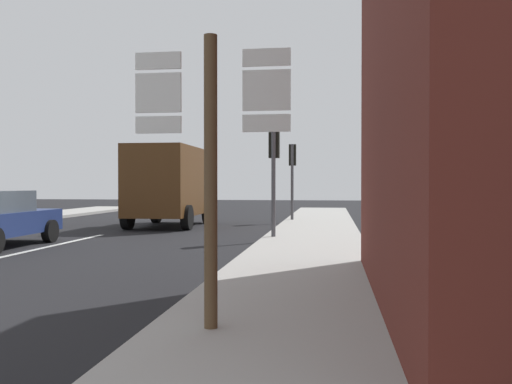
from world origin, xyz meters
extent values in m
plane|color=black|center=(0.00, 10.00, 0.00)|extent=(80.00, 80.00, 0.00)
cube|color=#9E9B96|center=(6.79, 8.00, 0.07)|extent=(2.82, 44.00, 0.14)
cylinder|color=black|center=(-0.52, 9.72, 0.32)|extent=(0.23, 0.64, 0.64)
cube|color=#4C2D14|center=(1.12, 15.13, 1.75)|extent=(2.25, 3.73, 2.60)
cube|color=#4C2D14|center=(1.09, 17.63, 1.45)|extent=(2.11, 1.33, 2.00)
cube|color=#47515B|center=(1.09, 17.68, 2.25)|extent=(1.76, 0.13, 0.70)
cylinder|color=black|center=(-0.01, 17.56, 0.45)|extent=(0.29, 0.90, 0.90)
cylinder|color=black|center=(2.19, 17.59, 0.45)|extent=(0.29, 0.90, 0.90)
cylinder|color=black|center=(0.04, 14.16, 0.45)|extent=(0.29, 0.90, 0.90)
cylinder|color=black|center=(2.24, 14.20, 0.45)|extent=(0.29, 0.90, 0.90)
cylinder|color=brown|center=(6.07, 0.91, 1.60)|extent=(0.14, 0.14, 3.20)
cube|color=white|center=(5.49, 0.96, 2.96)|extent=(0.50, 0.03, 0.18)
cube|color=black|center=(5.49, 0.98, 2.96)|extent=(0.43, 0.01, 0.13)
cube|color=white|center=(5.49, 0.96, 2.62)|extent=(0.50, 0.03, 0.42)
cube|color=black|center=(5.49, 0.98, 2.62)|extent=(0.43, 0.01, 0.32)
cube|color=white|center=(5.49, 0.96, 2.28)|extent=(0.50, 0.03, 0.18)
cube|color=black|center=(5.49, 0.98, 2.28)|extent=(0.43, 0.01, 0.13)
cube|color=white|center=(6.65, 0.96, 2.96)|extent=(0.50, 0.03, 0.18)
cube|color=black|center=(6.65, 0.98, 2.96)|extent=(0.43, 0.01, 0.13)
cube|color=white|center=(6.65, 0.96, 2.62)|extent=(0.50, 0.03, 0.42)
cube|color=black|center=(6.65, 0.98, 2.62)|extent=(0.43, 0.01, 0.32)
cube|color=white|center=(6.65, 0.96, 2.28)|extent=(0.50, 0.03, 0.18)
cube|color=black|center=(6.65, 0.98, 2.28)|extent=(0.43, 0.01, 0.13)
cylinder|color=#47474C|center=(5.68, 10.84, 1.65)|extent=(0.12, 0.12, 3.29)
cube|color=black|center=(5.68, 11.04, 2.84)|extent=(0.30, 0.28, 0.90)
sphere|color=#360303|center=(5.68, 11.18, 3.11)|extent=(0.18, 0.18, 0.18)
sphere|color=#3C2303|center=(5.68, 11.18, 2.83)|extent=(0.18, 0.18, 0.18)
sphere|color=#0CA526|center=(5.68, 11.18, 2.55)|extent=(0.18, 0.18, 0.18)
cylinder|color=#47474C|center=(5.68, 18.33, 1.66)|extent=(0.12, 0.12, 3.32)
cube|color=black|center=(5.68, 18.53, 2.87)|extent=(0.30, 0.28, 0.90)
sphere|color=#360303|center=(5.68, 18.67, 3.14)|extent=(0.18, 0.18, 0.18)
sphere|color=#3C2303|center=(5.68, 18.67, 2.86)|extent=(0.18, 0.18, 0.18)
sphere|color=#0CA526|center=(5.68, 18.67, 2.58)|extent=(0.18, 0.18, 0.18)
camera|label=1|loc=(7.32, -4.67, 1.65)|focal=38.32mm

